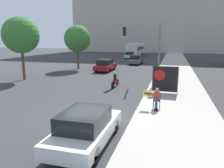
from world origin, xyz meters
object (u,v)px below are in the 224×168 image
protest_banner (165,79)px  car_on_road_distant (130,55)px  parked_car_curbside (86,127)px  street_tree_near_curb (21,35)px  city_bus_on_road (135,49)px  traffic_light_pole (146,42)px  car_on_road_midblock (136,60)px  street_tree_midblock (77,39)px  seated_protester (156,98)px  motorcycle_on_road (115,81)px  car_on_road_nearest (105,65)px

protest_banner → car_on_road_distant: (-8.36, 29.80, -0.48)m
parked_car_curbside → street_tree_near_curb: 16.74m
car_on_road_distant → city_bus_on_road: city_bus_on_road is taller
traffic_light_pole → street_tree_near_curb: 12.34m
traffic_light_pole → car_on_road_distant: size_ratio=1.23×
car_on_road_midblock → street_tree_midblock: (-6.87, -7.94, 3.39)m
seated_protester → city_bus_on_road: (-8.21, 41.68, 0.95)m
car_on_road_midblock → car_on_road_distant: (-3.01, 10.24, -0.04)m
seated_protester → protest_banner: (0.31, 4.00, 0.40)m
traffic_light_pole → motorcycle_on_road: bearing=-124.4°
parked_car_curbside → street_tree_midblock: bearing=114.9°
protest_banner → car_on_road_midblock: protest_banner is taller
car_on_road_nearest → city_bus_on_road: city_bus_on_road is taller
car_on_road_distant → city_bus_on_road: (-0.16, 7.88, 1.03)m
traffic_light_pole → car_on_road_midblock: traffic_light_pole is taller
seated_protester → car_on_road_nearest: size_ratio=0.27×
seated_protester → car_on_road_midblock: bearing=91.5°
motorcycle_on_road → seated_protester: bearing=-55.0°
street_tree_midblock → parked_car_curbside: bearing=-65.1°
protest_banner → street_tree_midblock: (-12.22, 11.62, 2.95)m
traffic_light_pole → street_tree_near_curb: (-12.13, -2.20, 0.65)m
car_on_road_distant → car_on_road_midblock: bearing=-73.6°
traffic_light_pole → parked_car_curbside: traffic_light_pole is taller
traffic_light_pole → car_on_road_nearest: traffic_light_pole is taller
street_tree_near_curb → car_on_road_nearest: bearing=52.2°
protest_banner → city_bus_on_road: (-8.52, 37.67, 0.54)m
parked_car_curbside → motorcycle_on_road: 10.69m
car_on_road_distant → motorcycle_on_road: 28.48m
car_on_road_nearest → city_bus_on_road: (-0.57, 27.04, 0.98)m
traffic_light_pole → street_tree_midblock: size_ratio=0.90×
car_on_road_midblock → parked_car_curbside: bearing=-84.6°
car_on_road_midblock → street_tree_near_curb: 19.54m
traffic_light_pole → street_tree_near_curb: street_tree_near_curb is taller
street_tree_midblock → car_on_road_distant: bearing=78.0°
motorcycle_on_road → car_on_road_midblock: bearing=93.5°
traffic_light_pole → street_tree_midblock: 12.24m
motorcycle_on_road → traffic_light_pole: bearing=55.6°
traffic_light_pole → car_on_road_midblock: 15.46m
city_bus_on_road → traffic_light_pole: bearing=-79.0°
car_on_road_midblock → street_tree_midblock: bearing=-130.9°
car_on_road_midblock → city_bus_on_road: (-3.17, 18.11, 0.99)m
city_bus_on_road → car_on_road_midblock: bearing=-80.1°
car_on_road_midblock → street_tree_near_curb: (-8.87, -17.00, 3.74)m
traffic_light_pole → motorcycle_on_road: size_ratio=2.43×
car_on_road_distant → motorcycle_on_road: bearing=-81.7°
car_on_road_nearest → street_tree_midblock: street_tree_midblock is taller
protest_banner → car_on_road_midblock: size_ratio=0.45×
car_on_road_nearest → street_tree_near_curb: street_tree_near_curb is taller
seated_protester → traffic_light_pole: 9.45m
car_on_road_distant → parked_car_curbside: bearing=-81.7°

